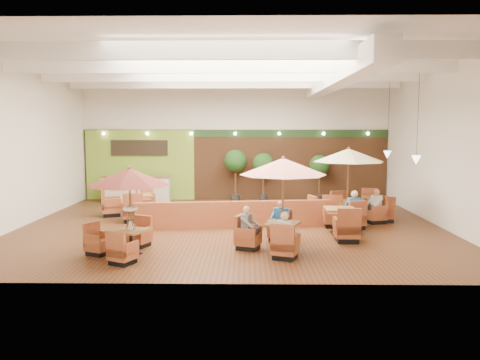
{
  "coord_description": "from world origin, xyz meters",
  "views": [
    {
      "loc": [
        0.55,
        -15.57,
        3.26
      ],
      "look_at": [
        0.3,
        0.5,
        1.5
      ],
      "focal_mm": 35.0,
      "sensor_mm": 36.0,
      "label": 1
    }
  ],
  "objects_px": {
    "table_0": "(128,191)",
    "diner_1": "(280,216)",
    "booth_divider": "(234,215)",
    "diner_3": "(354,206)",
    "table_1": "(281,182)",
    "table_3": "(132,204)",
    "table_5": "(377,207)",
    "diner_0": "(285,230)",
    "table_4": "(340,221)",
    "topiary_1": "(263,165)",
    "table_2": "(348,171)",
    "topiary_0": "(235,163)",
    "topiary_2": "(319,167)",
    "diner_4": "(375,202)",
    "diner_2": "(248,223)",
    "service_counter": "(137,189)"
  },
  "relations": [
    {
      "from": "table_2",
      "to": "table_3",
      "type": "bearing_deg",
      "value": 153.81
    },
    {
      "from": "topiary_1",
      "to": "diner_1",
      "type": "bearing_deg",
      "value": -88.2
    },
    {
      "from": "topiary_0",
      "to": "diner_0",
      "type": "bearing_deg",
      "value": -80.98
    },
    {
      "from": "table_3",
      "to": "booth_divider",
      "type": "bearing_deg",
      "value": -45.96
    },
    {
      "from": "booth_divider",
      "to": "topiary_1",
      "type": "height_order",
      "value": "topiary_1"
    },
    {
      "from": "table_4",
      "to": "topiary_2",
      "type": "bearing_deg",
      "value": 87.46
    },
    {
      "from": "topiary_2",
      "to": "diner_4",
      "type": "relative_size",
      "value": 2.86
    },
    {
      "from": "topiary_2",
      "to": "diner_3",
      "type": "distance_m",
      "value": 5.83
    },
    {
      "from": "table_4",
      "to": "diner_1",
      "type": "bearing_deg",
      "value": -152.66
    },
    {
      "from": "service_counter",
      "to": "table_0",
      "type": "distance_m",
      "value": 9.1
    },
    {
      "from": "diner_0",
      "to": "booth_divider",
      "type": "bearing_deg",
      "value": 132.39
    },
    {
      "from": "topiary_1",
      "to": "diner_0",
      "type": "xyz_separation_m",
      "value": [
        0.24,
        -9.35,
        -0.89
      ]
    },
    {
      "from": "table_5",
      "to": "diner_0",
      "type": "distance_m",
      "value": 6.95
    },
    {
      "from": "diner_3",
      "to": "table_4",
      "type": "bearing_deg",
      "value": -136.25
    },
    {
      "from": "topiary_0",
      "to": "diner_1",
      "type": "relative_size",
      "value": 3.21
    },
    {
      "from": "topiary_0",
      "to": "diner_3",
      "type": "distance_m",
      "value": 7.09
    },
    {
      "from": "table_0",
      "to": "diner_2",
      "type": "xyz_separation_m",
      "value": [
        3.09,
        0.62,
        -0.94
      ]
    },
    {
      "from": "table_5",
      "to": "diner_0",
      "type": "bearing_deg",
      "value": -123.22
    },
    {
      "from": "diner_1",
      "to": "diner_4",
      "type": "distance_m",
      "value": 4.4
    },
    {
      "from": "table_4",
      "to": "table_1",
      "type": "bearing_deg",
      "value": -135.76
    },
    {
      "from": "table_1",
      "to": "diner_1",
      "type": "bearing_deg",
      "value": 106.44
    },
    {
      "from": "service_counter",
      "to": "table_4",
      "type": "height_order",
      "value": "service_counter"
    },
    {
      "from": "table_5",
      "to": "diner_1",
      "type": "xyz_separation_m",
      "value": [
        -3.89,
        -3.89,
        0.38
      ]
    },
    {
      "from": "booth_divider",
      "to": "diner_3",
      "type": "bearing_deg",
      "value": -7.92
    },
    {
      "from": "booth_divider",
      "to": "table_2",
      "type": "bearing_deg",
      "value": 6.03
    },
    {
      "from": "service_counter",
      "to": "diner_0",
      "type": "xyz_separation_m",
      "value": [
        5.91,
        -9.15,
        0.16
      ]
    },
    {
      "from": "table_1",
      "to": "table_5",
      "type": "bearing_deg",
      "value": 70.77
    },
    {
      "from": "diner_2",
      "to": "diner_3",
      "type": "distance_m",
      "value": 4.35
    },
    {
      "from": "topiary_1",
      "to": "diner_0",
      "type": "height_order",
      "value": "topiary_1"
    },
    {
      "from": "table_5",
      "to": "booth_divider",
      "type": "bearing_deg",
      "value": -157.27
    },
    {
      "from": "booth_divider",
      "to": "table_1",
      "type": "bearing_deg",
      "value": -71.01
    },
    {
      "from": "diner_3",
      "to": "table_5",
      "type": "bearing_deg",
      "value": 49.69
    },
    {
      "from": "table_0",
      "to": "diner_1",
      "type": "relative_size",
      "value": 3.33
    },
    {
      "from": "booth_divider",
      "to": "diner_3",
      "type": "xyz_separation_m",
      "value": [
        3.91,
        -0.05,
        0.31
      ]
    },
    {
      "from": "booth_divider",
      "to": "table_4",
      "type": "bearing_deg",
      "value": -20.71
    },
    {
      "from": "diner_3",
      "to": "table_3",
      "type": "bearing_deg",
      "value": 157.0
    },
    {
      "from": "booth_divider",
      "to": "diner_1",
      "type": "distance_m",
      "value": 2.27
    },
    {
      "from": "table_0",
      "to": "table_5",
      "type": "bearing_deg",
      "value": 59.26
    },
    {
      "from": "topiary_0",
      "to": "topiary_1",
      "type": "distance_m",
      "value": 1.25
    },
    {
      "from": "table_5",
      "to": "topiary_2",
      "type": "xyz_separation_m",
      "value": [
        -1.62,
        3.6,
        1.21
      ]
    },
    {
      "from": "table_2",
      "to": "diner_3",
      "type": "xyz_separation_m",
      "value": [
        0.0,
        -0.97,
        -1.04
      ]
    },
    {
      "from": "booth_divider",
      "to": "table_0",
      "type": "distance_m",
      "value": 4.41
    },
    {
      "from": "table_3",
      "to": "table_5",
      "type": "xyz_separation_m",
      "value": [
        9.17,
        0.06,
        -0.11
      ]
    },
    {
      "from": "table_1",
      "to": "table_3",
      "type": "height_order",
      "value": "table_1"
    },
    {
      "from": "table_2",
      "to": "diner_2",
      "type": "distance_m",
      "value": 5.11
    },
    {
      "from": "table_2",
      "to": "diner_3",
      "type": "relative_size",
      "value": 3.35
    },
    {
      "from": "booth_divider",
      "to": "topiary_0",
      "type": "height_order",
      "value": "topiary_0"
    },
    {
      "from": "topiary_1",
      "to": "diner_2",
      "type": "bearing_deg",
      "value": -94.71
    },
    {
      "from": "table_3",
      "to": "diner_0",
      "type": "distance_m",
      "value": 7.76
    },
    {
      "from": "table_2",
      "to": "table_5",
      "type": "distance_m",
      "value": 2.33
    }
  ]
}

